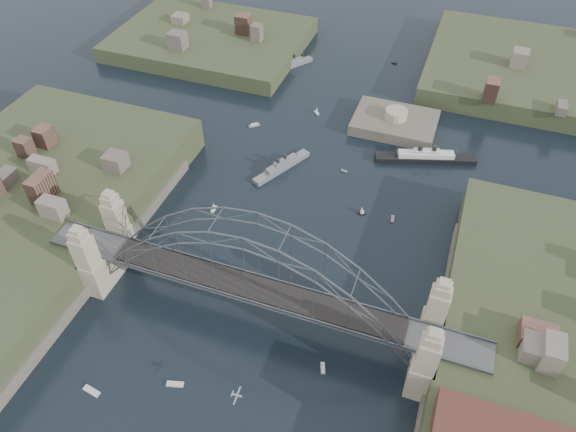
{
  "coord_description": "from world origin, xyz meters",
  "views": [
    {
      "loc": [
        26.11,
        -54.3,
        85.52
      ],
      "look_at": [
        0.0,
        18.0,
        10.0
      ],
      "focal_mm": 33.57,
      "sensor_mm": 36.0,
      "label": 1
    }
  ],
  "objects_px": {
    "naval_cruiser_near": "(282,166)",
    "bridge": "(253,274)",
    "naval_cruiser_far": "(292,64)",
    "ocean_liner": "(425,157)",
    "fort_island": "(394,128)"
  },
  "relations": [
    {
      "from": "ocean_liner",
      "to": "naval_cruiser_near",
      "type": "bearing_deg",
      "value": -154.75
    },
    {
      "from": "naval_cruiser_near",
      "to": "ocean_liner",
      "type": "xyz_separation_m",
      "value": [
        32.97,
        15.55,
        0.15
      ]
    },
    {
      "from": "bridge",
      "to": "fort_island",
      "type": "relative_size",
      "value": 3.82
    },
    {
      "from": "bridge",
      "to": "naval_cruiser_near",
      "type": "relative_size",
      "value": 5.05
    },
    {
      "from": "naval_cruiser_near",
      "to": "ocean_liner",
      "type": "distance_m",
      "value": 36.46
    },
    {
      "from": "fort_island",
      "to": "naval_cruiser_far",
      "type": "height_order",
      "value": "fort_island"
    },
    {
      "from": "naval_cruiser_far",
      "to": "ocean_liner",
      "type": "bearing_deg",
      "value": -34.78
    },
    {
      "from": "naval_cruiser_far",
      "to": "ocean_liner",
      "type": "distance_m",
      "value": 58.03
    },
    {
      "from": "fort_island",
      "to": "naval_cruiser_far",
      "type": "xyz_separation_m",
      "value": [
        -37.31,
        21.41,
        1.14
      ]
    },
    {
      "from": "bridge",
      "to": "ocean_liner",
      "type": "bearing_deg",
      "value": 69.02
    },
    {
      "from": "naval_cruiser_near",
      "to": "bridge",
      "type": "bearing_deg",
      "value": -76.06
    },
    {
      "from": "naval_cruiser_near",
      "to": "ocean_liner",
      "type": "relative_size",
      "value": 0.66
    },
    {
      "from": "naval_cruiser_near",
      "to": "naval_cruiser_far",
      "type": "height_order",
      "value": "naval_cruiser_near"
    },
    {
      "from": "naval_cruiser_near",
      "to": "naval_cruiser_far",
      "type": "distance_m",
      "value": 50.82
    },
    {
      "from": "fort_island",
      "to": "naval_cruiser_far",
      "type": "distance_m",
      "value": 43.03
    }
  ]
}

